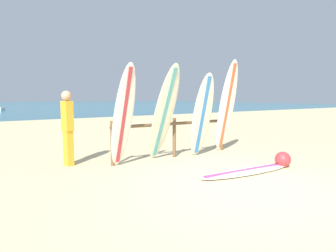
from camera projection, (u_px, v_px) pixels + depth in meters
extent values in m
plane|color=beige|center=(254.00, 190.00, 4.81)|extent=(120.00, 120.00, 0.00)
cube|color=teal|center=(6.00, 105.00, 52.88)|extent=(120.00, 80.00, 0.01)
cylinder|color=brown|center=(113.00, 144.00, 6.45)|extent=(0.09, 0.09, 1.04)
cylinder|color=brown|center=(174.00, 138.00, 7.40)|extent=(0.09, 0.09, 1.04)
cylinder|color=brown|center=(222.00, 133.00, 8.35)|extent=(0.09, 0.09, 1.04)
cylinder|color=brown|center=(174.00, 124.00, 7.36)|extent=(3.56, 0.08, 0.08)
ellipsoid|color=white|center=(123.00, 117.00, 6.15)|extent=(0.56, 0.82, 2.31)
cube|color=#B73338|center=(123.00, 117.00, 6.15)|extent=(0.16, 0.73, 2.13)
ellipsoid|color=beige|center=(164.00, 114.00, 6.73)|extent=(0.55, 1.14, 2.35)
cube|color=teal|center=(164.00, 114.00, 6.73)|extent=(0.11, 1.06, 2.17)
ellipsoid|color=beige|center=(202.00, 116.00, 7.29)|extent=(0.63, 0.75, 2.19)
cube|color=#3372B2|center=(202.00, 116.00, 7.29)|extent=(0.17, 0.66, 2.02)
ellipsoid|color=white|center=(227.00, 107.00, 7.97)|extent=(0.57, 0.68, 2.61)
cube|color=#CC5933|center=(227.00, 107.00, 7.97)|extent=(0.13, 0.63, 2.40)
ellipsoid|color=white|center=(247.00, 171.00, 5.91)|extent=(2.46, 0.67, 0.07)
cube|color=#A53F8C|center=(247.00, 171.00, 5.91)|extent=(2.23, 0.25, 0.08)
cube|color=gold|center=(68.00, 148.00, 6.49)|extent=(0.20, 0.25, 0.81)
cube|color=gold|center=(67.00, 116.00, 6.42)|extent=(0.23, 0.31, 0.69)
sphere|color=tan|center=(67.00, 96.00, 6.37)|extent=(0.23, 0.23, 0.23)
sphere|color=#B73338|center=(283.00, 159.00, 6.37)|extent=(0.35, 0.35, 0.35)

